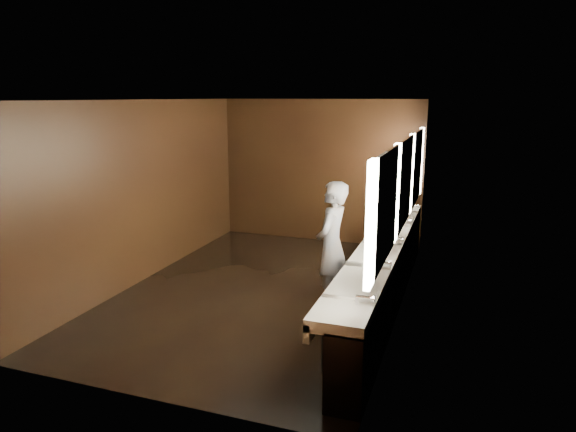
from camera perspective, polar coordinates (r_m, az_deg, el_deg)
The scene contains 10 objects.
floor at distance 7.79m, azimuth -2.61°, elevation -8.28°, with size 6.00×6.00×0.00m, color black.
ceiling at distance 7.26m, azimuth -2.84°, elevation 12.77°, with size 4.00×6.00×0.02m, color #2D2D2B.
wall_back at distance 10.20m, azimuth 3.57°, elevation 4.97°, with size 4.00×0.02×2.80m, color black.
wall_front at distance 4.83m, azimuth -16.10°, elevation -4.77°, with size 4.00×0.02×2.80m, color black.
wall_left at distance 8.34m, azimuth -15.60°, elevation 2.68°, with size 0.02×6.00×2.80m, color black.
wall_right at distance 6.92m, azimuth 12.84°, elevation 0.76°, with size 0.02×6.00×2.80m, color black.
sink_counter at distance 7.19m, azimuth 10.83°, elevation -6.18°, with size 0.55×5.40×1.01m.
mirror_band at distance 6.86m, azimuth 12.83°, elevation 3.63°, with size 0.06×5.03×1.15m.
person at distance 6.96m, azimuth 4.87°, elevation -3.30°, with size 0.64×0.42×1.76m, color #8FA9D5.
trash_bin at distance 5.60m, azimuth 5.44°, elevation -14.50°, with size 0.32×0.32×0.50m, color black.
Camera 1 is at (2.71, -6.73, 2.84)m, focal length 32.00 mm.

